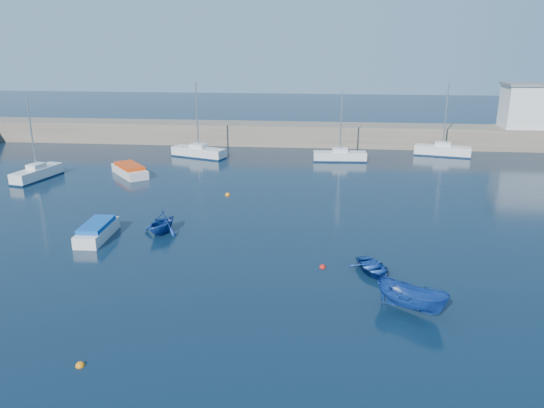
# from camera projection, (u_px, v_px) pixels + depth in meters

# --- Properties ---
(ground) EXTENTS (220.00, 220.00, 0.00)m
(ground) POSITION_uv_depth(u_px,v_px,m) (239.00, 339.00, 23.98)
(ground) COLOR black
(ground) RESTS_ON ground
(back_wall) EXTENTS (96.00, 4.50, 2.60)m
(back_wall) POSITION_uv_depth(u_px,v_px,m) (296.00, 134.00, 67.24)
(back_wall) COLOR #716556
(back_wall) RESTS_ON ground
(sailboat_3) EXTENTS (2.72, 5.84, 7.55)m
(sailboat_3) POSITION_uv_depth(u_px,v_px,m) (37.00, 173.00, 50.80)
(sailboat_3) COLOR silver
(sailboat_3) RESTS_ON ground
(sailboat_5) EXTENTS (6.56, 3.87, 8.37)m
(sailboat_5) POSITION_uv_depth(u_px,v_px,m) (199.00, 152.00, 60.26)
(sailboat_5) COLOR silver
(sailboat_5) RESTS_ON ground
(sailboat_6) EXTENTS (5.85, 1.95, 7.65)m
(sailboat_6) POSITION_uv_depth(u_px,v_px,m) (340.00, 156.00, 58.40)
(sailboat_6) COLOR silver
(sailboat_6) RESTS_ON ground
(sailboat_7) EXTENTS (6.44, 3.08, 8.27)m
(sailboat_7) POSITION_uv_depth(u_px,v_px,m) (442.00, 150.00, 61.01)
(sailboat_7) COLOR silver
(sailboat_7) RESTS_ON ground
(motorboat_1) EXTENTS (1.72, 4.55, 1.10)m
(motorboat_1) POSITION_uv_depth(u_px,v_px,m) (97.00, 231.00, 35.93)
(motorboat_1) COLOR silver
(motorboat_1) RESTS_ON ground
(motorboat_2) EXTENTS (4.90, 5.36, 1.11)m
(motorboat_2) POSITION_uv_depth(u_px,v_px,m) (130.00, 170.00, 52.30)
(motorboat_2) COLOR silver
(motorboat_2) RESTS_ON ground
(dinghy_center) EXTENTS (3.13, 3.59, 0.62)m
(dinghy_center) POSITION_uv_depth(u_px,v_px,m) (373.00, 268.00, 30.63)
(dinghy_center) COLOR navy
(dinghy_center) RESTS_ON ground
(dinghy_left) EXTENTS (3.38, 3.64, 1.57)m
(dinghy_left) POSITION_uv_depth(u_px,v_px,m) (162.00, 223.00, 36.70)
(dinghy_left) COLOR navy
(dinghy_left) RESTS_ON ground
(dinghy_right) EXTENTS (3.93, 3.21, 1.45)m
(dinghy_right) POSITION_uv_depth(u_px,v_px,m) (412.00, 298.00, 26.18)
(dinghy_right) COLOR navy
(dinghy_right) RESTS_ON ground
(buoy_0) EXTENTS (0.38, 0.38, 0.38)m
(buoy_0) POSITION_uv_depth(u_px,v_px,m) (80.00, 366.00, 22.01)
(buoy_0) COLOR orange
(buoy_0) RESTS_ON ground
(buoy_1) EXTENTS (0.38, 0.38, 0.38)m
(buoy_1) POSITION_uv_depth(u_px,v_px,m) (322.00, 267.00, 31.43)
(buoy_1) COLOR red
(buoy_1) RESTS_ON ground
(buoy_3) EXTENTS (0.46, 0.46, 0.46)m
(buoy_3) POSITION_uv_depth(u_px,v_px,m) (228.00, 195.00, 45.80)
(buoy_3) COLOR orange
(buoy_3) RESTS_ON ground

